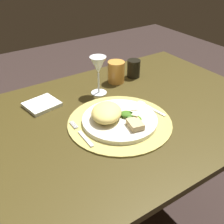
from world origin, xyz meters
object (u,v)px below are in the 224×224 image
object	(u,v)px
dinner_plate	(120,120)
amber_tumbler	(116,72)
napkin	(42,104)
wine_glass	(98,67)
spoon	(147,106)
dark_tumbler	(134,68)
dining_table	(97,157)
fork	(82,135)

from	to	relation	value
dinner_plate	amber_tumbler	xyz separation A→B (m)	(0.18, 0.28, 0.04)
napkin	wine_glass	xyz separation A→B (m)	(0.24, -0.03, 0.11)
wine_glass	spoon	bearing A→B (deg)	-65.63
amber_tumbler	dinner_plate	bearing A→B (deg)	-122.07
dinner_plate	dark_tumbler	distance (m)	0.40
dining_table	dark_tumbler	xyz separation A→B (m)	(0.34, 0.23, 0.21)
amber_tumbler	dining_table	bearing A→B (deg)	-136.97
spoon	dark_tumbler	bearing A→B (deg)	63.17
dinner_plate	wine_glass	bearing A→B (deg)	76.97
spoon	dark_tumbler	size ratio (longest dim) A/B	1.67
dining_table	spoon	size ratio (longest dim) A/B	10.19
dark_tumbler	napkin	bearing A→B (deg)	-177.83
wine_glass	dark_tumbler	xyz separation A→B (m)	(0.22, 0.05, -0.08)
napkin	amber_tumbler	distance (m)	0.37
amber_tumbler	napkin	bearing A→B (deg)	-177.35
dark_tumbler	dinner_plate	bearing A→B (deg)	-134.40
napkin	dining_table	bearing A→B (deg)	-59.92
dining_table	napkin	distance (m)	0.30
dining_table	fork	size ratio (longest dim) A/B	8.74
dining_table	napkin	world-z (taller)	napkin
fork	napkin	world-z (taller)	napkin
dinner_plate	spoon	world-z (taller)	dinner_plate
napkin	dinner_plate	bearing A→B (deg)	-54.56
fork	wine_glass	size ratio (longest dim) A/B	0.98
spoon	dark_tumbler	distance (m)	0.29
fork	spoon	world-z (taller)	spoon
napkin	spoon	bearing A→B (deg)	-35.48
dining_table	spoon	world-z (taller)	spoon
fork	napkin	distance (m)	0.27
dining_table	napkin	xyz separation A→B (m)	(-0.12, 0.21, 0.18)
spoon	napkin	xyz separation A→B (m)	(-0.34, 0.24, -0.00)
dinner_plate	fork	size ratio (longest dim) A/B	1.67
dining_table	wine_glass	bearing A→B (deg)	55.77
dining_table	amber_tumbler	world-z (taller)	amber_tumbler
napkin	amber_tumbler	size ratio (longest dim) A/B	1.25
dining_table	dark_tumbler	size ratio (longest dim) A/B	16.99
fork	wine_glass	world-z (taller)	wine_glass
dining_table	dinner_plate	bearing A→B (deg)	-39.34
napkin	fork	bearing A→B (deg)	-81.60
dinner_plate	wine_glass	xyz separation A→B (m)	(0.05, 0.23, 0.11)
spoon	napkin	size ratio (longest dim) A/B	1.13
dinner_plate	dark_tumbler	bearing A→B (deg)	45.60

